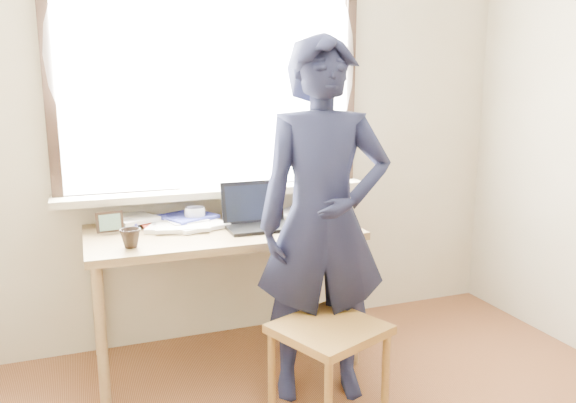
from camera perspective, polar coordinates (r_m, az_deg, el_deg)
name	(u,v)px	position (r m, az deg, el deg)	size (l,w,h in m)	color
room_shell	(404,56)	(1.77, 11.72, 14.31)	(3.52, 4.02, 2.61)	beige
desk	(223,242)	(3.13, -6.67, -4.16)	(1.45, 0.72, 0.78)	olive
laptop	(257,217)	(3.12, -3.22, -1.55)	(0.36, 0.29, 0.24)	black
mug_white	(195,215)	(3.24, -9.44, -1.40)	(0.12, 0.12, 0.09)	white
mug_dark	(131,238)	(2.83, -15.70, -3.61)	(0.10, 0.10, 0.09)	black
mouse	(301,223)	(3.14, 1.32, -2.19)	(0.09, 0.06, 0.04)	black
desk_clutter	(162,220)	(3.26, -12.65, -1.87)	(0.81, 0.49, 0.05)	white
book_a	(152,221)	(3.30, -13.63, -1.92)	(0.21, 0.29, 0.03)	white
book_b	(281,211)	(3.47, -0.75, -0.99)	(0.18, 0.25, 0.02)	white
picture_frame	(110,224)	(3.12, -17.65, -2.16)	(0.14, 0.03, 0.11)	black
work_chair	(329,340)	(2.69, 4.19, -13.81)	(0.58, 0.57, 0.46)	olive
person	(323,222)	(2.74, 3.60, -2.13)	(0.65, 0.43, 1.79)	black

